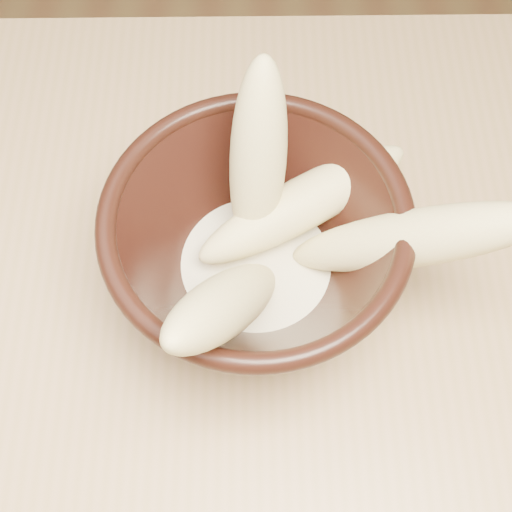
{
  "coord_description": "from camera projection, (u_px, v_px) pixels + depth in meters",
  "views": [
    {
      "loc": [
        0.17,
        -0.17,
        1.3
      ],
      "look_at": [
        0.17,
        0.08,
        0.81
      ],
      "focal_mm": 50.0,
      "sensor_mm": 36.0,
      "label": 1
    }
  ],
  "objects": [
    {
      "name": "banana_upright",
      "position": [
        258.0,
        160.0,
        0.52
      ],
      "size": [
        0.06,
        0.11,
        0.17
      ],
      "primitive_type": "ellipsoid",
      "rotation": [
        0.42,
        0.0,
        3.01
      ],
      "color": "#DCC582",
      "rests_on": "bowl"
    },
    {
      "name": "banana_across",
      "position": [
        303.0,
        203.0,
        0.56
      ],
      "size": [
        0.19,
        0.13,
        0.06
      ],
      "primitive_type": "ellipsoid",
      "rotation": [
        1.49,
        0.0,
        2.07
      ],
      "color": "#DCC582",
      "rests_on": "bowl"
    },
    {
      "name": "banana_front",
      "position": [
        226.0,
        304.0,
        0.47
      ],
      "size": [
        0.11,
        0.16,
        0.17
      ],
      "primitive_type": "ellipsoid",
      "rotation": [
        0.73,
        0.0,
        -0.49
      ],
      "color": "#DCC582",
      "rests_on": "bowl"
    },
    {
      "name": "bowl",
      "position": [
        256.0,
        250.0,
        0.54
      ],
      "size": [
        0.23,
        0.23,
        0.12
      ],
      "rotation": [
        0.0,
        0.0,
        0.41
      ],
      "color": "black",
      "rests_on": "table"
    },
    {
      "name": "table",
      "position": [
        65.0,
        412.0,
        0.64
      ],
      "size": [
        1.2,
        0.8,
        0.75
      ],
      "color": "tan",
      "rests_on": "ground"
    },
    {
      "name": "milk_puddle",
      "position": [
        256.0,
        267.0,
        0.57
      ],
      "size": [
        0.13,
        0.13,
        0.02
      ],
      "primitive_type": "cylinder",
      "color": "beige",
      "rests_on": "bowl"
    },
    {
      "name": "banana_right",
      "position": [
        410.0,
        239.0,
        0.51
      ],
      "size": [
        0.19,
        0.08,
        0.15
      ],
      "primitive_type": "ellipsoid",
      "rotation": [
        0.93,
        0.0,
        1.35
      ],
      "color": "#DCC582",
      "rests_on": "bowl"
    }
  ]
}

